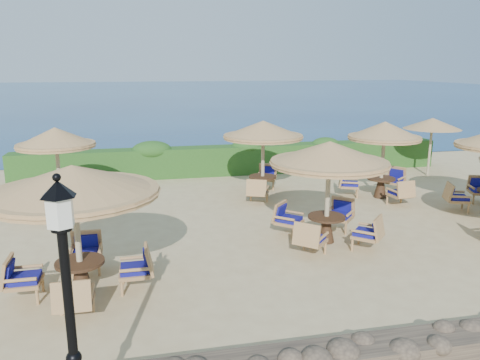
% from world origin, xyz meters
% --- Properties ---
extents(ground, '(120.00, 120.00, 0.00)m').
position_xyz_m(ground, '(0.00, 0.00, 0.00)').
color(ground, tan).
rests_on(ground, ground).
extents(sea, '(160.00, 160.00, 0.00)m').
position_xyz_m(sea, '(0.00, 70.00, 0.00)').
color(sea, navy).
rests_on(sea, ground).
extents(hedge, '(18.00, 0.90, 1.20)m').
position_xyz_m(hedge, '(0.00, 7.20, 0.60)').
color(hedge, '#1D4716').
rests_on(hedge, ground).
extents(stone_wall, '(15.00, 0.65, 0.44)m').
position_xyz_m(stone_wall, '(0.00, -6.20, 0.22)').
color(stone_wall, brown).
rests_on(stone_wall, ground).
extents(lamp_post, '(0.44, 0.44, 3.31)m').
position_xyz_m(lamp_post, '(-4.80, -6.80, 1.55)').
color(lamp_post, black).
rests_on(lamp_post, ground).
extents(extra_parasol, '(2.30, 2.30, 2.41)m').
position_xyz_m(extra_parasol, '(7.80, 5.20, 2.17)').
color(extra_parasol, tan).
rests_on(extra_parasol, ground).
extents(cafe_set_0, '(3.31, 3.31, 2.65)m').
position_xyz_m(cafe_set_0, '(-5.22, -2.74, 1.94)').
color(cafe_set_0, tan).
rests_on(cafe_set_0, ground).
extents(cafe_set_1, '(3.01, 3.01, 2.65)m').
position_xyz_m(cafe_set_1, '(0.68, -1.08, 1.87)').
color(cafe_set_1, tan).
rests_on(cafe_set_1, ground).
extents(cafe_set_3, '(2.84, 2.84, 2.65)m').
position_xyz_m(cafe_set_3, '(-6.47, 3.22, 1.70)').
color(cafe_set_3, tan).
rests_on(cafe_set_3, ground).
extents(cafe_set_4, '(2.78, 2.85, 2.65)m').
position_xyz_m(cafe_set_4, '(0.21, 3.62, 2.01)').
color(cafe_set_4, tan).
rests_on(cafe_set_4, ground).
extents(cafe_set_5, '(2.76, 2.66, 2.65)m').
position_xyz_m(cafe_set_5, '(4.17, 2.51, 1.82)').
color(cafe_set_5, tan).
rests_on(cafe_set_5, ground).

